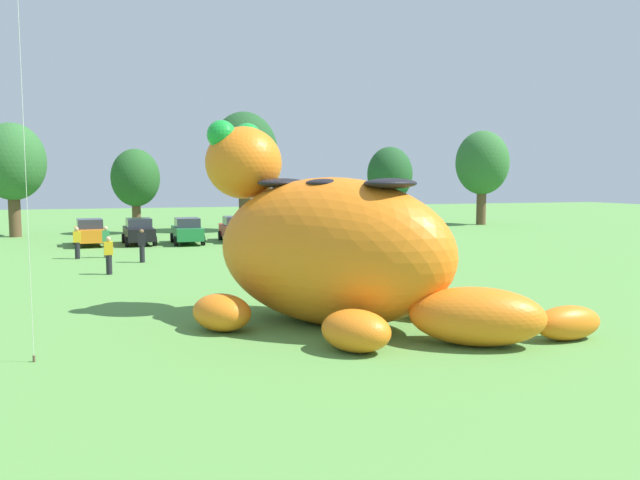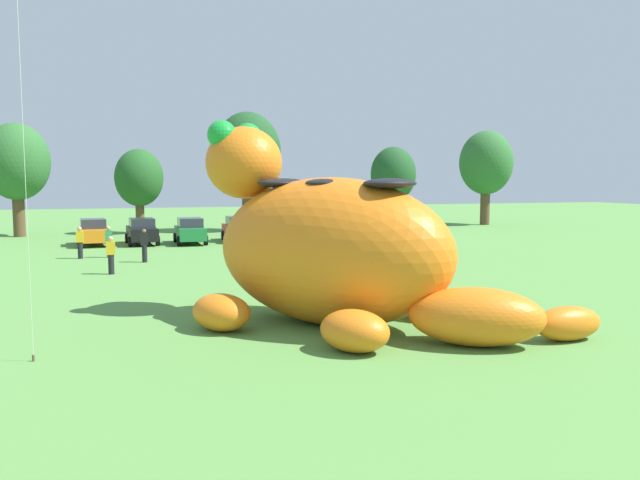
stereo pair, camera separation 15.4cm
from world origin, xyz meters
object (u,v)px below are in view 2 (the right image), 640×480
(spectator_near_inflatable, at_px, (80,243))
(spectator_mid_field, at_px, (109,242))
(car_orange, at_px, (93,232))
(car_black, at_px, (142,231))
(spectator_by_cars, at_px, (144,246))
(spectator_wandering, at_px, (111,255))
(car_silver, at_px, (285,228))
(giant_inflatable_creature, at_px, (331,249))
(box_truck, at_px, (373,216))
(car_green, at_px, (190,231))
(car_red, at_px, (238,229))

(spectator_near_inflatable, bearing_deg, spectator_mid_field, 1.60)
(car_orange, distance_m, car_black, 3.03)
(spectator_by_cars, bearing_deg, spectator_wandering, -112.52)
(car_black, xyz_separation_m, spectator_by_cars, (-0.14, -9.32, -0.01))
(car_silver, distance_m, spectator_by_cars, 13.05)
(car_orange, xyz_separation_m, spectator_wandering, (1.31, -13.37, -0.01))
(giant_inflatable_creature, xyz_separation_m, box_truck, (11.63, 25.11, -0.61))
(car_black, bearing_deg, spectator_wandering, -97.42)
(car_green, height_order, spectator_near_inflatable, car_green)
(box_truck, bearing_deg, car_black, 179.67)
(giant_inflatable_creature, bearing_deg, box_truck, 65.14)
(box_truck, height_order, spectator_near_inflatable, box_truck)
(car_orange, relative_size, car_silver, 1.00)
(car_orange, relative_size, car_black, 1.01)
(car_silver, xyz_separation_m, spectator_by_cars, (-9.66, -8.78, -0.01))
(car_silver, height_order, box_truck, box_truck)
(car_green, relative_size, spectator_near_inflatable, 2.41)
(car_green, xyz_separation_m, spectator_mid_field, (-4.97, -6.11, -0.01))
(car_black, distance_m, spectator_near_inflatable, 7.54)
(car_silver, height_order, spectator_mid_field, car_silver)
(car_black, distance_m, spectator_by_cars, 9.32)
(spectator_mid_field, height_order, spectator_wandering, same)
(box_truck, height_order, spectator_mid_field, box_truck)
(car_red, relative_size, spectator_wandering, 2.41)
(box_truck, bearing_deg, car_silver, -176.17)
(giant_inflatable_creature, distance_m, box_truck, 27.68)
(spectator_by_cars, bearing_deg, car_green, 69.92)
(car_orange, xyz_separation_m, spectator_near_inflatable, (-0.37, -7.02, -0.01))
(spectator_mid_field, distance_m, spectator_wandering, 6.39)
(spectator_near_inflatable, distance_m, spectator_by_cars, 4.14)
(car_green, distance_m, spectator_wandering, 13.37)
(car_orange, height_order, spectator_by_cars, car_orange)
(car_black, bearing_deg, spectator_mid_field, -105.97)
(car_red, distance_m, spectator_near_inflatable, 11.95)
(car_black, bearing_deg, giant_inflatable_creature, -79.65)
(car_silver, distance_m, spectator_wandering, 16.83)
(car_green, bearing_deg, car_red, 12.56)
(box_truck, height_order, spectator_wandering, box_truck)
(box_truck, relative_size, spectator_by_cars, 3.78)
(box_truck, relative_size, spectator_mid_field, 3.78)
(giant_inflatable_creature, xyz_separation_m, spectator_wandering, (-6.31, 12.11, -1.36))
(car_silver, relative_size, spectator_by_cars, 2.49)
(spectator_near_inflatable, bearing_deg, spectator_wandering, -75.22)
(spectator_near_inflatable, bearing_deg, car_green, 43.72)
(car_green, relative_size, spectator_by_cars, 2.41)
(box_truck, xyz_separation_m, spectator_near_inflatable, (-19.62, -6.65, -0.75))
(car_green, height_order, box_truck, box_truck)
(car_green, distance_m, car_silver, 6.47)
(spectator_wandering, bearing_deg, box_truck, 35.92)
(car_green, height_order, car_silver, same)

